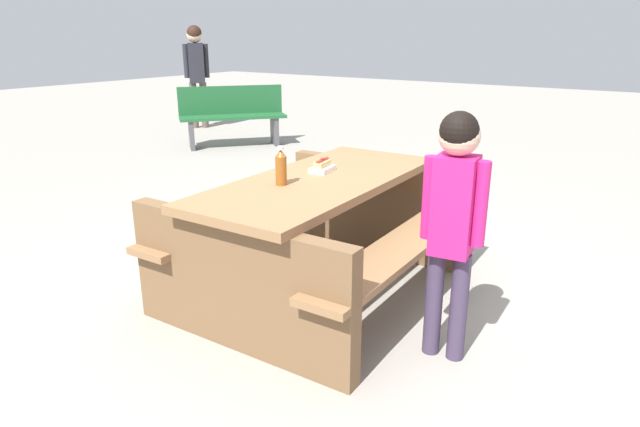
# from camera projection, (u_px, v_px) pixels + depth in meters

# --- Properties ---
(ground_plane) EXTENTS (30.00, 30.00, 0.00)m
(ground_plane) POSITION_uv_depth(u_px,v_px,m) (320.00, 291.00, 3.54)
(ground_plane) COLOR gray
(ground_plane) RESTS_ON ground
(picnic_table) EXTENTS (1.85, 1.46, 0.75)m
(picnic_table) POSITION_uv_depth(u_px,v_px,m) (320.00, 226.00, 3.41)
(picnic_table) COLOR olive
(picnic_table) RESTS_ON ground
(soda_bottle) EXTENTS (0.07, 0.07, 0.22)m
(soda_bottle) POSITION_uv_depth(u_px,v_px,m) (281.00, 167.00, 3.13)
(soda_bottle) COLOR brown
(soda_bottle) RESTS_ON picnic_table
(hotdog_tray) EXTENTS (0.19, 0.14, 0.08)m
(hotdog_tray) POSITION_uv_depth(u_px,v_px,m) (322.00, 167.00, 3.46)
(hotdog_tray) COLOR white
(hotdog_tray) RESTS_ON picnic_table
(child_in_coat) EXTENTS (0.20, 0.31, 1.25)m
(child_in_coat) POSITION_uv_depth(u_px,v_px,m) (454.00, 207.00, 2.60)
(child_in_coat) COLOR #3F334C
(child_in_coat) RESTS_ON ground
(park_bench_near) EXTENTS (1.42, 1.25, 0.85)m
(park_bench_near) POSITION_uv_depth(u_px,v_px,m) (232.00, 115.00, 7.93)
(park_bench_near) COLOR #1E592D
(park_bench_near) RESTS_ON ground
(bystander_adult) EXTENTS (0.35, 0.35, 1.70)m
(bystander_adult) POSITION_uv_depth(u_px,v_px,m) (196.00, 63.00, 9.27)
(bystander_adult) COLOR brown
(bystander_adult) RESTS_ON ground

